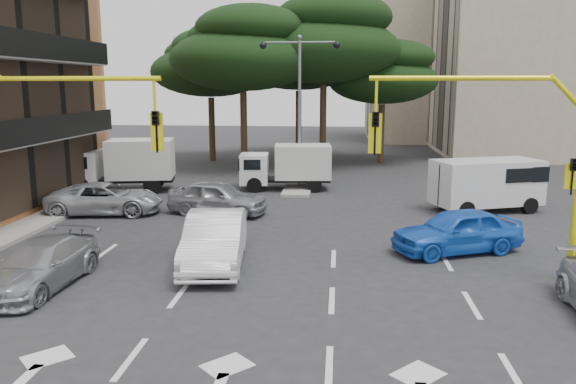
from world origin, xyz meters
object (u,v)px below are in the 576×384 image
(car_silver_cross_a, at_px, (105,198))
(box_truck_a, at_px, (122,165))
(signal_mast_right, at_px, (513,143))
(signal_mast_left, at_px, (33,138))
(car_silver_cross_b, at_px, (218,198))
(car_blue_compact, at_px, (457,231))
(street_lamp_center, at_px, (300,84))
(car_white_hatch, at_px, (215,240))
(car_silver_wagon, at_px, (40,265))
(box_truck_b, at_px, (286,167))
(van_white, at_px, (486,185))

(car_silver_cross_a, height_order, box_truck_a, box_truck_a)
(signal_mast_right, relative_size, signal_mast_left, 1.00)
(signal_mast_left, height_order, car_silver_cross_b, signal_mast_left)
(car_blue_compact, relative_size, box_truck_a, 0.79)
(car_blue_compact, bearing_deg, box_truck_a, -144.41)
(street_lamp_center, bearing_deg, car_silver_cross_a, -137.65)
(signal_mast_right, xyz_separation_m, car_silver_cross_b, (-9.78, 7.27, -3.17))
(signal_mast_left, bearing_deg, car_white_hatch, 6.37)
(signal_mast_left, xyz_separation_m, car_silver_wagon, (0.89, -1.73, -3.26))
(car_silver_cross_b, height_order, box_truck_b, box_truck_b)
(van_white, bearing_deg, signal_mast_right, -30.36)
(street_lamp_center, xyz_separation_m, car_white_hatch, (-1.60, -13.43, -4.63))
(car_silver_cross_a, xyz_separation_m, van_white, (16.26, 2.05, 0.48))
(street_lamp_center, bearing_deg, signal_mast_left, -115.91)
(car_silver_wagon, distance_m, box_truck_b, 15.88)
(car_silver_cross_b, bearing_deg, van_white, -70.36)
(signal_mast_left, height_order, box_truck_b, signal_mast_left)
(street_lamp_center, relative_size, car_silver_cross_a, 1.63)
(signal_mast_left, distance_m, box_truck_a, 12.47)
(car_silver_cross_a, relative_size, box_truck_a, 0.88)
(street_lamp_center, height_order, car_silver_wagon, street_lamp_center)
(car_silver_cross_a, relative_size, box_truck_b, 1.00)
(signal_mast_right, distance_m, car_silver_cross_b, 12.59)
(car_white_hatch, relative_size, box_truck_b, 1.01)
(signal_mast_left, bearing_deg, signal_mast_right, 0.00)
(signal_mast_right, bearing_deg, car_silver_wagon, -172.26)
(signal_mast_right, height_order, car_white_hatch, signal_mast_right)
(car_silver_cross_b, xyz_separation_m, box_truck_a, (-6.03, 4.74, 0.62))
(signal_mast_right, relative_size, van_white, 1.31)
(signal_mast_left, bearing_deg, car_silver_cross_a, 97.85)
(van_white, bearing_deg, car_silver_cross_a, -102.49)
(car_white_hatch, xyz_separation_m, van_white, (10.10, 8.40, 0.35))
(signal_mast_left, relative_size, box_truck_b, 1.26)
(signal_mast_right, relative_size, car_white_hatch, 1.24)
(car_silver_wagon, relative_size, van_white, 0.94)
(car_silver_wagon, bearing_deg, car_silver_cross_a, 105.16)
(car_blue_compact, bearing_deg, van_white, 136.44)
(signal_mast_left, bearing_deg, car_silver_wagon, -62.64)
(car_blue_compact, xyz_separation_m, car_silver_cross_a, (-13.76, 4.36, -0.07))
(signal_mast_right, height_order, car_silver_cross_b, signal_mast_right)
(signal_mast_left, height_order, box_truck_a, signal_mast_left)
(car_silver_wagon, distance_m, van_white, 17.96)
(car_blue_compact, height_order, car_silver_wagon, car_blue_compact)
(signal_mast_left, bearing_deg, van_white, 30.41)
(box_truck_b, bearing_deg, car_white_hatch, 170.54)
(signal_mast_right, xyz_separation_m, box_truck_b, (-7.43, 13.23, -2.71))
(signal_mast_right, bearing_deg, car_silver_cross_b, 143.36)
(signal_mast_right, relative_size, car_blue_compact, 1.40)
(signal_mast_right, xyz_separation_m, street_lamp_center, (-6.80, 14.01, 1.54))
(car_blue_compact, relative_size, box_truck_b, 0.90)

